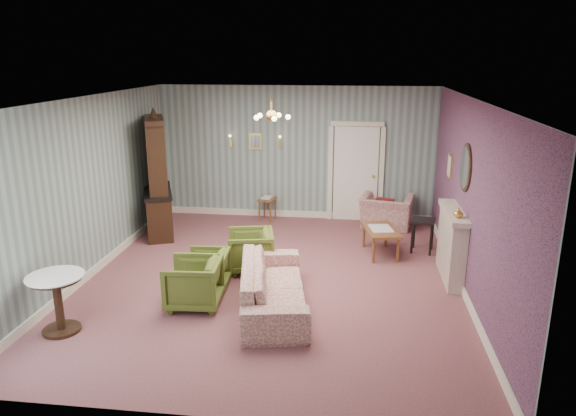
# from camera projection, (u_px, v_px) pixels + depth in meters

# --- Properties ---
(floor) EXTENTS (7.00, 7.00, 0.00)m
(floor) POSITION_uv_depth(u_px,v_px,m) (273.00, 279.00, 8.72)
(floor) COLOR #814B50
(floor) RESTS_ON ground
(ceiling) EXTENTS (7.00, 7.00, 0.00)m
(ceiling) POSITION_uv_depth(u_px,v_px,m) (271.00, 99.00, 7.92)
(ceiling) COLOR white
(ceiling) RESTS_ON ground
(wall_back) EXTENTS (6.00, 0.00, 6.00)m
(wall_back) POSITION_uv_depth(u_px,v_px,m) (296.00, 153.00, 11.66)
(wall_back) COLOR slate
(wall_back) RESTS_ON ground
(wall_front) EXTENTS (6.00, 0.00, 6.00)m
(wall_front) POSITION_uv_depth(u_px,v_px,m) (215.00, 286.00, 4.98)
(wall_front) COLOR slate
(wall_front) RESTS_ON ground
(wall_left) EXTENTS (0.00, 7.00, 7.00)m
(wall_left) POSITION_uv_depth(u_px,v_px,m) (90.00, 187.00, 8.68)
(wall_left) COLOR slate
(wall_left) RESTS_ON ground
(wall_right) EXTENTS (0.00, 7.00, 7.00)m
(wall_right) POSITION_uv_depth(u_px,v_px,m) (471.00, 199.00, 7.97)
(wall_right) COLOR slate
(wall_right) RESTS_ON ground
(wall_right_floral) EXTENTS (0.00, 7.00, 7.00)m
(wall_right_floral) POSITION_uv_depth(u_px,v_px,m) (470.00, 199.00, 7.97)
(wall_right_floral) COLOR #A55271
(wall_right_floral) RESTS_ON ground
(door) EXTENTS (1.12, 0.12, 2.16)m
(door) POSITION_uv_depth(u_px,v_px,m) (356.00, 172.00, 11.57)
(door) COLOR white
(door) RESTS_ON floor
(olive_chair_a) EXTENTS (0.76, 0.80, 0.78)m
(olive_chair_a) POSITION_uv_depth(u_px,v_px,m) (193.00, 281.00, 7.70)
(olive_chair_a) COLOR #505E21
(olive_chair_a) RESTS_ON floor
(olive_chair_b) EXTENTS (0.64, 0.68, 0.66)m
(olive_chair_b) POSITION_uv_depth(u_px,v_px,m) (207.00, 268.00, 8.32)
(olive_chair_b) COLOR #505E21
(olive_chair_b) RESTS_ON floor
(olive_chair_c) EXTENTS (0.83, 0.87, 0.77)m
(olive_chair_c) POSITION_uv_depth(u_px,v_px,m) (250.00, 249.00, 8.98)
(olive_chair_c) COLOR #505E21
(olive_chair_c) RESTS_ON floor
(sofa_chintz) EXTENTS (1.05, 2.36, 0.89)m
(sofa_chintz) POSITION_uv_depth(u_px,v_px,m) (273.00, 278.00, 7.64)
(sofa_chintz) COLOR #923B46
(sofa_chintz) RESTS_ON floor
(wingback_chair) EXTENTS (1.16, 0.87, 0.92)m
(wingback_chair) POSITION_uv_depth(u_px,v_px,m) (387.00, 206.00, 11.23)
(wingback_chair) COLOR #923B46
(wingback_chair) RESTS_ON floor
(dresser) EXTENTS (1.03, 1.58, 2.50)m
(dresser) POSITION_uv_depth(u_px,v_px,m) (157.00, 173.00, 10.64)
(dresser) COLOR black
(dresser) RESTS_ON floor
(fireplace) EXTENTS (0.30, 1.40, 1.16)m
(fireplace) POSITION_uv_depth(u_px,v_px,m) (452.00, 245.00, 8.60)
(fireplace) COLOR beige
(fireplace) RESTS_ON floor
(mantel_vase) EXTENTS (0.15, 0.15, 0.15)m
(mantel_vase) POSITION_uv_depth(u_px,v_px,m) (458.00, 213.00, 8.04)
(mantel_vase) COLOR gold
(mantel_vase) RESTS_ON fireplace
(oval_mirror) EXTENTS (0.04, 0.76, 0.84)m
(oval_mirror) POSITION_uv_depth(u_px,v_px,m) (465.00, 167.00, 8.24)
(oval_mirror) COLOR white
(oval_mirror) RESTS_ON wall_right
(framed_print) EXTENTS (0.04, 0.34, 0.42)m
(framed_print) POSITION_uv_depth(u_px,v_px,m) (450.00, 166.00, 9.60)
(framed_print) COLOR gold
(framed_print) RESTS_ON wall_right
(coffee_table) EXTENTS (0.72, 1.06, 0.50)m
(coffee_table) POSITION_uv_depth(u_px,v_px,m) (380.00, 241.00, 9.74)
(coffee_table) COLOR brown
(coffee_table) RESTS_ON floor
(side_table_black) EXTENTS (0.49, 0.49, 0.62)m
(side_table_black) POSITION_uv_depth(u_px,v_px,m) (422.00, 236.00, 9.84)
(side_table_black) COLOR black
(side_table_black) RESTS_ON floor
(pedestal_table) EXTENTS (0.93, 0.93, 0.80)m
(pedestal_table) POSITION_uv_depth(u_px,v_px,m) (58.00, 303.00, 6.97)
(pedestal_table) COLOR black
(pedestal_table) RESTS_ON floor
(nesting_table) EXTENTS (0.40, 0.47, 0.55)m
(nesting_table) POSITION_uv_depth(u_px,v_px,m) (267.00, 208.00, 11.72)
(nesting_table) COLOR brown
(nesting_table) RESTS_ON floor
(gilt_mirror_back) EXTENTS (0.28, 0.06, 0.36)m
(gilt_mirror_back) POSITION_uv_depth(u_px,v_px,m) (255.00, 141.00, 11.66)
(gilt_mirror_back) COLOR gold
(gilt_mirror_back) RESTS_ON wall_back
(sconce_left) EXTENTS (0.16, 0.12, 0.30)m
(sconce_left) POSITION_uv_depth(u_px,v_px,m) (230.00, 141.00, 11.70)
(sconce_left) COLOR gold
(sconce_left) RESTS_ON wall_back
(sconce_right) EXTENTS (0.16, 0.12, 0.30)m
(sconce_right) POSITION_uv_depth(u_px,v_px,m) (280.00, 142.00, 11.57)
(sconce_right) COLOR gold
(sconce_right) RESTS_ON wall_back
(chandelier) EXTENTS (0.56, 0.56, 0.36)m
(chandelier) POSITION_uv_depth(u_px,v_px,m) (271.00, 117.00, 7.99)
(chandelier) COLOR gold
(chandelier) RESTS_ON ceiling
(burgundy_cushion) EXTENTS (0.41, 0.28, 0.39)m
(burgundy_cushion) POSITION_uv_depth(u_px,v_px,m) (385.00, 207.00, 11.09)
(burgundy_cushion) COLOR maroon
(burgundy_cushion) RESTS_ON wingback_chair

